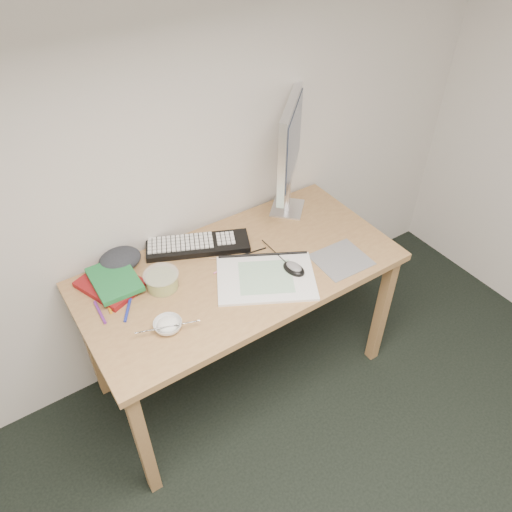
{
  "coord_description": "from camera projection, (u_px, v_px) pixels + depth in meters",
  "views": [
    {
      "loc": [
        -0.68,
        0.05,
        2.22
      ],
      "look_at": [
        0.2,
        1.38,
        0.83
      ],
      "focal_mm": 35.0,
      "sensor_mm": 36.0,
      "label": 1
    }
  ],
  "objects": [
    {
      "name": "desk",
      "position": [
        240.0,
        282.0,
        2.24
      ],
      "size": [
        1.4,
        0.7,
        0.75
      ],
      "color": "tan",
      "rests_on": "ground"
    },
    {
      "name": "mousepad",
      "position": [
        341.0,
        260.0,
        2.22
      ],
      "size": [
        0.24,
        0.22,
        0.0
      ],
      "primitive_type": "cube",
      "rotation": [
        0.0,
        0.0,
        -0.04
      ],
      "color": "slate",
      "rests_on": "desk"
    },
    {
      "name": "sketchpad",
      "position": [
        266.0,
        278.0,
        2.13
      ],
      "size": [
        0.51,
        0.46,
        0.01
      ],
      "primitive_type": "cube",
      "rotation": [
        0.0,
        0.0,
        -0.5
      ],
      "color": "white",
      "rests_on": "desk"
    },
    {
      "name": "keyboard",
      "position": [
        198.0,
        245.0,
        2.28
      ],
      "size": [
        0.49,
        0.33,
        0.03
      ],
      "primitive_type": "cube",
      "rotation": [
        0.0,
        0.0,
        -0.42
      ],
      "color": "black",
      "rests_on": "desk"
    },
    {
      "name": "monitor",
      "position": [
        290.0,
        144.0,
        2.28
      ],
      "size": [
        0.38,
        0.38,
        0.58
      ],
      "rotation": [
        0.0,
        0.0,
        0.78
      ],
      "color": "silver",
      "rests_on": "desk"
    },
    {
      "name": "mouse",
      "position": [
        294.0,
        267.0,
        2.14
      ],
      "size": [
        0.09,
        0.12,
        0.04
      ],
      "primitive_type": "ellipsoid",
      "rotation": [
        0.0,
        0.0,
        0.17
      ],
      "color": "black",
      "rests_on": "sketchpad"
    },
    {
      "name": "rice_bowl",
      "position": [
        168.0,
        326.0,
        1.91
      ],
      "size": [
        0.12,
        0.12,
        0.03
      ],
      "primitive_type": "imported",
      "rotation": [
        0.0,
        0.0,
        0.12
      ],
      "color": "white",
      "rests_on": "desk"
    },
    {
      "name": "chopsticks",
      "position": [
        168.0,
        327.0,
        1.88
      ],
      "size": [
        0.23,
        0.09,
        0.02
      ],
      "primitive_type": "cylinder",
      "rotation": [
        0.0,
        1.57,
        -0.32
      ],
      "color": "#B6B6B9",
      "rests_on": "rice_bowl"
    },
    {
      "name": "fruit_tub",
      "position": [
        162.0,
        280.0,
        2.07
      ],
      "size": [
        0.17,
        0.17,
        0.07
      ],
      "primitive_type": "cylinder",
      "rotation": [
        0.0,
        0.0,
        -0.2
      ],
      "color": "gold",
      "rests_on": "desk"
    },
    {
      "name": "book_red",
      "position": [
        111.0,
        284.0,
        2.09
      ],
      "size": [
        0.27,
        0.31,
        0.03
      ],
      "primitive_type": "cube",
      "rotation": [
        0.0,
        0.0,
        0.37
      ],
      "color": "maroon",
      "rests_on": "desk"
    },
    {
      "name": "book_green",
      "position": [
        114.0,
        279.0,
        2.08
      ],
      "size": [
        0.18,
        0.24,
        0.02
      ],
      "primitive_type": "cube",
      "rotation": [
        0.0,
        0.0,
        -0.02
      ],
      "color": "#1C7136",
      "rests_on": "book_red"
    },
    {
      "name": "cloth_lump",
      "position": [
        120.0,
        260.0,
        2.18
      ],
      "size": [
        0.16,
        0.14,
        0.06
      ],
      "primitive_type": "ellipsoid",
      "rotation": [
        0.0,
        0.0,
        -0.07
      ],
      "color": "#272A2F",
      "rests_on": "desk"
    },
    {
      "name": "pencil_pink",
      "position": [
        230.0,
        265.0,
        2.2
      ],
      "size": [
        0.18,
        0.03,
        0.01
      ],
      "primitive_type": "cylinder",
      "rotation": [
        0.0,
        1.57,
        0.11
      ],
      "color": "pink",
      "rests_on": "desk"
    },
    {
      "name": "pencil_tan",
      "position": [
        230.0,
        259.0,
        2.23
      ],
      "size": [
        0.16,
        0.1,
        0.01
      ],
      "primitive_type": "cylinder",
      "rotation": [
        0.0,
        1.57,
        -0.56
      ],
      "color": "#A47F57",
      "rests_on": "desk"
    },
    {
      "name": "pencil_black",
      "position": [
        249.0,
        253.0,
        2.25
      ],
      "size": [
        0.17,
        0.03,
        0.01
      ],
      "primitive_type": "cylinder",
      "rotation": [
        0.0,
        1.57,
        -0.14
      ],
      "color": "black",
      "rests_on": "desk"
    },
    {
      "name": "marker_blue",
      "position": [
        128.0,
        309.0,
        1.99
      ],
      "size": [
        0.08,
        0.12,
        0.01
      ],
      "primitive_type": "cylinder",
      "rotation": [
        0.0,
        1.57,
        1.01
      ],
      "color": "#1C2999",
      "rests_on": "desk"
    },
    {
      "name": "marker_orange",
      "position": [
        108.0,
        303.0,
        2.02
      ],
      "size": [
        0.03,
        0.12,
        0.01
      ],
      "primitive_type": "cylinder",
      "rotation": [
        0.0,
        1.57,
        1.45
      ],
      "color": "orange",
      "rests_on": "desk"
    },
    {
      "name": "marker_purple",
      "position": [
        100.0,
        312.0,
        1.98
      ],
      "size": [
        0.02,
        0.13,
        0.01
      ],
      "primitive_type": "cylinder",
      "rotation": [
        0.0,
        1.57,
        1.53
      ],
      "color": "#662485",
      "rests_on": "desk"
    }
  ]
}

